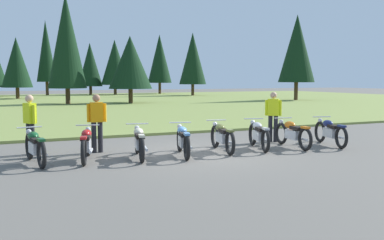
{
  "coord_description": "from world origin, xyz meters",
  "views": [
    {
      "loc": [
        -5.22,
        -10.99,
        2.11
      ],
      "look_at": [
        0.0,
        0.6,
        0.9
      ],
      "focal_mm": 40.76,
      "sensor_mm": 36.0,
      "label": 1
    }
  ],
  "objects_px": {
    "motorcycle_cream": "(139,142)",
    "rider_near_row_end": "(273,114)",
    "motorcycle_british_green": "(35,146)",
    "motorcycle_navy": "(330,132)",
    "motorcycle_red": "(86,144)",
    "motorcycle_silver": "(259,134)",
    "motorcycle_sky_blue": "(183,140)",
    "rider_checking_bike": "(97,120)",
    "motorcycle_orange": "(293,133)",
    "rider_in_hivis_vest": "(30,121)",
    "motorcycle_olive": "(222,136)"
  },
  "relations": [
    {
      "from": "motorcycle_red",
      "to": "motorcycle_navy",
      "type": "relative_size",
      "value": 1.0
    },
    {
      "from": "motorcycle_silver",
      "to": "rider_checking_bike",
      "type": "bearing_deg",
      "value": 163.68
    },
    {
      "from": "motorcycle_sky_blue",
      "to": "rider_in_hivis_vest",
      "type": "height_order",
      "value": "rider_in_hivis_vest"
    },
    {
      "from": "motorcycle_british_green",
      "to": "motorcycle_navy",
      "type": "relative_size",
      "value": 1.02
    },
    {
      "from": "motorcycle_red",
      "to": "motorcycle_sky_blue",
      "type": "height_order",
      "value": "same"
    },
    {
      "from": "motorcycle_red",
      "to": "rider_near_row_end",
      "type": "xyz_separation_m",
      "value": [
        6.34,
        0.84,
        0.51
      ]
    },
    {
      "from": "motorcycle_cream",
      "to": "motorcycle_olive",
      "type": "bearing_deg",
      "value": 1.07
    },
    {
      "from": "motorcycle_british_green",
      "to": "motorcycle_red",
      "type": "relative_size",
      "value": 1.02
    },
    {
      "from": "motorcycle_cream",
      "to": "rider_near_row_end",
      "type": "relative_size",
      "value": 1.24
    },
    {
      "from": "rider_checking_bike",
      "to": "motorcycle_silver",
      "type": "bearing_deg",
      "value": -16.32
    },
    {
      "from": "motorcycle_cream",
      "to": "rider_in_hivis_vest",
      "type": "height_order",
      "value": "rider_in_hivis_vest"
    },
    {
      "from": "motorcycle_cream",
      "to": "motorcycle_navy",
      "type": "xyz_separation_m",
      "value": [
        6.19,
        -0.34,
        0.0
      ]
    },
    {
      "from": "motorcycle_navy",
      "to": "rider_in_hivis_vest",
      "type": "distance_m",
      "value": 9.04
    },
    {
      "from": "motorcycle_silver",
      "to": "motorcycle_navy",
      "type": "xyz_separation_m",
      "value": [
        2.44,
        -0.35,
        0.0
      ]
    },
    {
      "from": "motorcycle_british_green",
      "to": "rider_in_hivis_vest",
      "type": "distance_m",
      "value": 1.52
    },
    {
      "from": "motorcycle_british_green",
      "to": "motorcycle_sky_blue",
      "type": "bearing_deg",
      "value": -6.79
    },
    {
      "from": "motorcycle_cream",
      "to": "motorcycle_orange",
      "type": "height_order",
      "value": "same"
    },
    {
      "from": "motorcycle_red",
      "to": "motorcycle_cream",
      "type": "height_order",
      "value": "same"
    },
    {
      "from": "motorcycle_sky_blue",
      "to": "motorcycle_silver",
      "type": "bearing_deg",
      "value": 3.62
    },
    {
      "from": "motorcycle_red",
      "to": "motorcycle_sky_blue",
      "type": "xyz_separation_m",
      "value": [
        2.55,
        -0.37,
        0.0
      ]
    },
    {
      "from": "rider_near_row_end",
      "to": "motorcycle_sky_blue",
      "type": "bearing_deg",
      "value": -162.26
    },
    {
      "from": "motorcycle_silver",
      "to": "rider_checking_bike",
      "type": "relative_size",
      "value": 1.22
    },
    {
      "from": "motorcycle_sky_blue",
      "to": "motorcycle_olive",
      "type": "bearing_deg",
      "value": 8.62
    },
    {
      "from": "motorcycle_red",
      "to": "motorcycle_silver",
      "type": "bearing_deg",
      "value": -2.4
    },
    {
      "from": "motorcycle_red",
      "to": "motorcycle_silver",
      "type": "xyz_separation_m",
      "value": [
        5.1,
        -0.21,
        0.0
      ]
    },
    {
      "from": "motorcycle_british_green",
      "to": "motorcycle_navy",
      "type": "xyz_separation_m",
      "value": [
        8.78,
        -0.64,
        0.0
      ]
    },
    {
      "from": "motorcycle_red",
      "to": "motorcycle_orange",
      "type": "xyz_separation_m",
      "value": [
        6.19,
        -0.41,
        0.0
      ]
    },
    {
      "from": "motorcycle_sky_blue",
      "to": "rider_near_row_end",
      "type": "bearing_deg",
      "value": 17.74
    },
    {
      "from": "motorcycle_sky_blue",
      "to": "rider_checking_bike",
      "type": "bearing_deg",
      "value": 143.55
    },
    {
      "from": "rider_checking_bike",
      "to": "motorcycle_olive",
      "type": "bearing_deg",
      "value": -21.22
    },
    {
      "from": "motorcycle_british_green",
      "to": "motorcycle_orange",
      "type": "xyz_separation_m",
      "value": [
        7.43,
        -0.49,
        0.0
      ]
    },
    {
      "from": "rider_in_hivis_vest",
      "to": "rider_checking_bike",
      "type": "bearing_deg",
      "value": -12.25
    },
    {
      "from": "motorcycle_orange",
      "to": "rider_in_hivis_vest",
      "type": "relative_size",
      "value": 1.26
    },
    {
      "from": "motorcycle_british_green",
      "to": "rider_checking_bike",
      "type": "relative_size",
      "value": 1.26
    },
    {
      "from": "motorcycle_cream",
      "to": "rider_near_row_end",
      "type": "height_order",
      "value": "rider_near_row_end"
    },
    {
      "from": "motorcycle_red",
      "to": "rider_checking_bike",
      "type": "bearing_deg",
      "value": 65.23
    },
    {
      "from": "motorcycle_cream",
      "to": "motorcycle_sky_blue",
      "type": "distance_m",
      "value": 1.21
    },
    {
      "from": "motorcycle_olive",
      "to": "rider_checking_bike",
      "type": "bearing_deg",
      "value": 158.78
    },
    {
      "from": "motorcycle_silver",
      "to": "rider_near_row_end",
      "type": "xyz_separation_m",
      "value": [
        1.24,
        1.05,
        0.51
      ]
    },
    {
      "from": "motorcycle_cream",
      "to": "motorcycle_orange",
      "type": "xyz_separation_m",
      "value": [
        4.84,
        -0.19,
        0.0
      ]
    },
    {
      "from": "motorcycle_red",
      "to": "rider_near_row_end",
      "type": "bearing_deg",
      "value": 7.52
    },
    {
      "from": "motorcycle_olive",
      "to": "motorcycle_navy",
      "type": "xyz_separation_m",
      "value": [
        3.67,
        -0.39,
        0.0
      ]
    },
    {
      "from": "motorcycle_navy",
      "to": "rider_in_hivis_vest",
      "type": "relative_size",
      "value": 1.23
    },
    {
      "from": "motorcycle_red",
      "to": "motorcycle_olive",
      "type": "distance_m",
      "value": 3.87
    },
    {
      "from": "motorcycle_navy",
      "to": "motorcycle_orange",
      "type": "bearing_deg",
      "value": 173.8
    },
    {
      "from": "motorcycle_silver",
      "to": "rider_near_row_end",
      "type": "height_order",
      "value": "rider_near_row_end"
    },
    {
      "from": "motorcycle_british_green",
      "to": "motorcycle_orange",
      "type": "bearing_deg",
      "value": -3.78
    },
    {
      "from": "motorcycle_red",
      "to": "rider_near_row_end",
      "type": "distance_m",
      "value": 6.41
    },
    {
      "from": "motorcycle_navy",
      "to": "motorcycle_sky_blue",
      "type": "bearing_deg",
      "value": 177.87
    },
    {
      "from": "motorcycle_silver",
      "to": "motorcycle_orange",
      "type": "xyz_separation_m",
      "value": [
        1.1,
        -0.2,
        0.0
      ]
    }
  ]
}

